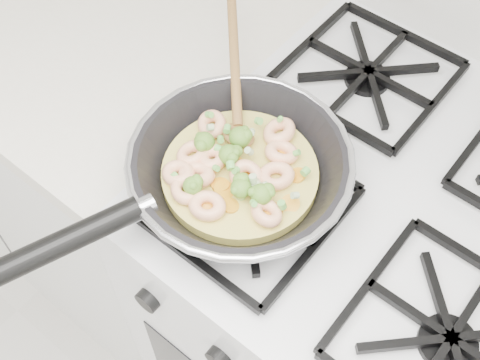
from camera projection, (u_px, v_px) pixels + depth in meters
The scene contains 3 objects.
stove at pixel (352, 317), 1.20m from camera, with size 0.60×0.60×0.92m.
counter_left at pixel (75, 122), 1.50m from camera, with size 1.00×0.60×0.90m.
skillet at pixel (236, 169), 0.79m from camera, with size 0.36×0.54×0.09m.
Camera 1 is at (0.12, 1.20, 1.60)m, focal length 46.10 mm.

